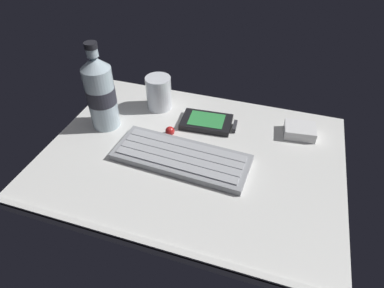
{
  "coord_description": "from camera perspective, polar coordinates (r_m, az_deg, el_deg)",
  "views": [
    {
      "loc": [
        16.39,
        -51.04,
        48.58
      ],
      "look_at": [
        0.0,
        0.0,
        3.0
      ],
      "focal_mm": 30.94,
      "sensor_mm": 36.0,
      "label": 1
    }
  ],
  "objects": [
    {
      "name": "handheld_device",
      "position": [
        0.8,
        2.97,
        3.74
      ],
      "size": [
        13.16,
        8.41,
        1.5
      ],
      "color": "black",
      "rests_on": "ground_plane"
    },
    {
      "name": "keyboard",
      "position": [
        0.71,
        -1.88,
        -2.25
      ],
      "size": [
        29.57,
        12.61,
        1.7
      ],
      "color": "#93969B",
      "rests_on": "ground_plane"
    },
    {
      "name": "trackball_mouse",
      "position": [
        0.77,
        -3.82,
        2.25
      ],
      "size": [
        2.2,
        2.2,
        2.2
      ],
      "primitive_type": "sphere",
      "color": "red",
      "rests_on": "ground_plane"
    },
    {
      "name": "ground_plane",
      "position": [
        0.73,
        -0.06,
        -2.5
      ],
      "size": [
        64.0,
        48.0,
        2.8
      ],
      "color": "silver"
    },
    {
      "name": "charger_block",
      "position": [
        0.81,
        18.08,
        2.18
      ],
      "size": [
        7.55,
        6.31,
        2.4
      ],
      "primitive_type": "cube",
      "rotation": [
        0.0,
        0.0,
        0.11
      ],
      "color": "white",
      "rests_on": "ground_plane"
    },
    {
      "name": "water_bottle",
      "position": [
        0.79,
        -15.51,
        8.56
      ],
      "size": [
        6.73,
        6.73,
        20.8
      ],
      "color": "silver",
      "rests_on": "ground_plane"
    },
    {
      "name": "juice_cup",
      "position": [
        0.85,
        -5.72,
        8.58
      ],
      "size": [
        6.4,
        6.4,
        8.5
      ],
      "color": "silver",
      "rests_on": "ground_plane"
    }
  ]
}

